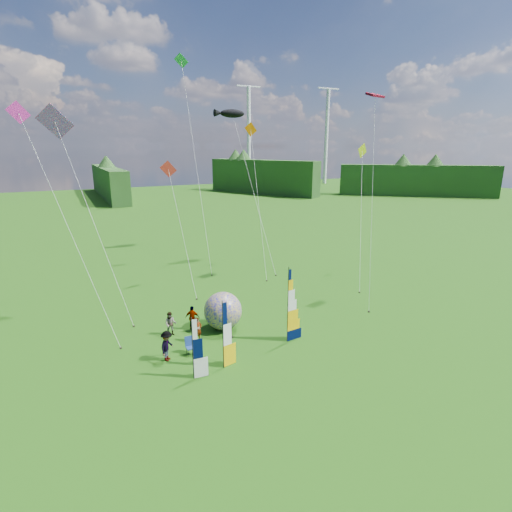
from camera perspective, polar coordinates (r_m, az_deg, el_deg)
name	(u,v)px	position (r m, az deg, el deg)	size (l,w,h in m)	color
ground	(302,361)	(24.32, 6.52, -14.62)	(220.00, 220.00, 0.00)	#1F650F
treeline_ring	(304,297)	(22.59, 6.83, -5.79)	(210.00, 210.00, 8.00)	#285420
turbine_left	(326,137)	(139.09, 10.02, 16.36)	(8.00, 1.20, 30.00)	silver
turbine_right	(249,137)	(132.33, -1.04, 16.64)	(8.00, 1.20, 30.00)	silver
feather_banner_main	(288,307)	(25.28, 4.57, -7.21)	(1.31, 0.10, 4.85)	#020B35
side_banner_left	(223,336)	(22.64, -4.73, -11.33)	(1.08, 0.10, 3.92)	#F0B804
side_banner_far	(193,350)	(21.94, -9.03, -13.09)	(1.02, 0.10, 3.45)	white
bol_inflatable	(223,311)	(27.53, -4.75, -7.81)	(2.60, 2.60, 2.60)	#1211A0
spectator_a	(198,330)	(26.17, -8.32, -10.36)	(0.60, 0.39, 1.64)	#66594C
spectator_b	(171,324)	(27.29, -12.11, -9.45)	(0.79, 0.39, 1.63)	#66594C
spectator_c	(167,346)	(24.34, -12.59, -12.41)	(1.19, 0.44, 1.84)	#66594C
spectator_d	(192,318)	(27.84, -9.06, -8.72)	(0.99, 0.40, 1.68)	#66594C
camp_chair	(191,346)	(24.86, -9.28, -12.59)	(0.63, 0.63, 1.08)	navy
kite_whale	(253,181)	(41.97, -0.49, 10.62)	(3.60, 14.27, 17.25)	black
kite_rainbow_delta	(92,207)	(30.77, -22.42, 6.53)	(7.47, 11.94, 15.99)	#FF293C
kite_parafoil	(373,189)	(32.84, 16.37, 9.22)	(7.54, 9.05, 17.87)	red
small_kite_red	(181,224)	(34.97, -10.60, 4.58)	(2.66, 9.69, 11.44)	red
small_kite_orange	(258,193)	(40.34, 0.31, 8.93)	(5.48, 12.02, 15.15)	#DB6000
small_kite_yellow	(361,210)	(38.14, 14.84, 6.38)	(7.80, 9.50, 12.95)	#C7D90D
small_kite_pink	(69,224)	(26.68, -25.10, 4.16)	(6.13, 7.32, 15.18)	#F226B3
small_kite_green	(196,156)	(42.47, -8.63, 13.95)	(3.70, 13.43, 22.34)	green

